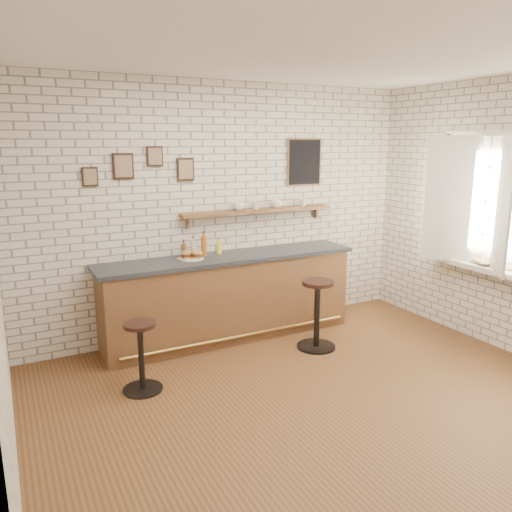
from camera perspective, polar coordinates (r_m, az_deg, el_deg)
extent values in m
plane|color=brown|center=(4.84, 6.84, -15.66)|extent=(5.00, 5.00, 0.00)
cube|color=brown|center=(5.97, -3.04, -4.89)|extent=(3.00, 0.58, 0.96)
cube|color=#2D333A|center=(5.84, -3.10, -0.17)|extent=(3.10, 0.62, 0.05)
cylinder|color=olive|center=(5.82, -1.67, -9.13)|extent=(2.79, 0.04, 0.04)
cylinder|color=white|center=(5.69, -7.43, -0.28)|extent=(0.28, 0.28, 0.01)
cylinder|color=#E2AB4F|center=(5.73, -7.01, -0.10)|extent=(0.05, 0.05, 0.00)
cylinder|color=#E2AB4F|center=(5.70, -7.12, -0.18)|extent=(0.05, 0.05, 0.00)
cylinder|color=#E2AB4F|center=(5.71, -8.72, -0.19)|extent=(0.06, 0.06, 0.00)
cylinder|color=#E2AB4F|center=(5.74, -7.34, -0.09)|extent=(0.06, 0.06, 0.00)
cylinder|color=#E2AB4F|center=(5.62, -8.27, -0.39)|extent=(0.06, 0.06, 0.00)
cylinder|color=#E2AB4F|center=(5.72, -6.95, -0.13)|extent=(0.04, 0.04, 0.00)
cylinder|color=#E2AB4F|center=(5.64, -7.32, -0.32)|extent=(0.05, 0.05, 0.00)
cylinder|color=#E2AB4F|center=(5.59, -8.22, -0.47)|extent=(0.04, 0.04, 0.00)
cylinder|color=#E2AB4F|center=(5.66, -8.94, -0.32)|extent=(0.05, 0.05, 0.00)
cylinder|color=#E2AB4F|center=(5.67, -6.96, -0.24)|extent=(0.06, 0.06, 0.00)
cylinder|color=#E2AB4F|center=(5.69, -8.53, -0.25)|extent=(0.04, 0.04, 0.00)
cylinder|color=#E2AB4F|center=(5.68, -7.14, -0.21)|extent=(0.05, 0.05, 0.00)
cylinder|color=#E2AB4F|center=(5.72, -7.01, -0.12)|extent=(0.05, 0.05, 0.00)
cylinder|color=brown|center=(5.76, -8.22, 0.61)|extent=(0.06, 0.06, 0.16)
cylinder|color=brown|center=(5.74, -8.26, 1.57)|extent=(0.02, 0.02, 0.04)
cylinder|color=black|center=(5.73, -8.26, 1.80)|extent=(0.03, 0.03, 0.01)
cylinder|color=beige|center=(5.79, -7.19, 0.82)|extent=(0.06, 0.06, 0.18)
cylinder|color=beige|center=(5.77, -7.22, 1.90)|extent=(0.02, 0.02, 0.04)
cylinder|color=black|center=(5.76, -7.22, 2.15)|extent=(0.02, 0.02, 0.01)
cylinder|color=#A2551A|center=(5.83, -5.96, 1.14)|extent=(0.07, 0.07, 0.22)
cylinder|color=#A2551A|center=(5.81, -5.99, 2.46)|extent=(0.02, 0.02, 0.05)
cylinder|color=black|center=(5.80, -6.00, 2.76)|extent=(0.03, 0.03, 0.01)
cylinder|color=yellow|center=(5.91, -4.23, 0.98)|extent=(0.06, 0.06, 0.15)
cylinder|color=yellow|center=(5.89, -4.25, 1.85)|extent=(0.03, 0.03, 0.03)
cylinder|color=maroon|center=(5.89, -4.25, 2.05)|extent=(0.03, 0.03, 0.01)
cylinder|color=black|center=(5.03, -12.79, -14.60)|extent=(0.38, 0.38, 0.02)
cylinder|color=black|center=(4.89, -12.98, -11.27)|extent=(0.06, 0.06, 0.62)
cylinder|color=black|center=(4.77, -13.18, -7.66)|extent=(0.35, 0.35, 0.04)
cylinder|color=black|center=(5.86, 6.88, -10.21)|extent=(0.44, 0.44, 0.02)
cylinder|color=black|center=(5.73, 6.98, -6.76)|extent=(0.07, 0.07, 0.73)
cylinder|color=black|center=(5.61, 7.09, -3.06)|extent=(0.38, 0.38, 0.04)
cube|color=brown|center=(6.14, 0.31, 5.20)|extent=(2.00, 0.18, 0.04)
cube|color=brown|center=(5.86, -7.85, 3.91)|extent=(0.03, 0.04, 0.16)
cube|color=brown|center=(6.67, 6.91, 5.03)|extent=(0.03, 0.04, 0.16)
imported|color=white|center=(6.01, -1.97, 5.69)|extent=(0.13, 0.13, 0.10)
imported|color=white|center=(6.11, -0.02, 5.79)|extent=(0.14, 0.14, 0.09)
imported|color=white|center=(6.25, 2.32, 5.99)|extent=(0.17, 0.17, 0.10)
imported|color=white|center=(6.45, 5.42, 6.13)|extent=(0.14, 0.14, 0.09)
cube|color=black|center=(5.61, -14.94, 9.88)|extent=(0.22, 0.02, 0.28)
cube|color=black|center=(5.69, -11.50, 11.11)|extent=(0.18, 0.02, 0.22)
cube|color=black|center=(5.80, -8.07, 9.78)|extent=(0.20, 0.02, 0.26)
cube|color=black|center=(5.54, -18.44, 8.59)|extent=(0.16, 0.02, 0.20)
cube|color=black|center=(6.51, 5.53, 10.62)|extent=(0.46, 0.02, 0.56)
cube|color=white|center=(6.30, 23.85, -1.09)|extent=(0.20, 1.35, 0.06)
cube|color=white|center=(6.19, 25.55, 12.58)|extent=(0.05, 1.30, 0.06)
cube|color=white|center=(6.35, 24.24, -1.02)|extent=(0.05, 1.30, 0.06)
cube|color=white|center=(6.61, 20.78, 6.40)|extent=(0.05, 0.06, 1.50)
cube|color=white|center=(5.93, 26.26, 5.25)|extent=(0.40, 0.46, 1.46)
cube|color=white|center=(6.30, 21.89, 6.03)|extent=(0.40, 0.46, 1.46)
imported|color=tan|center=(6.27, 23.84, -0.79)|extent=(0.16, 0.20, 0.02)
imported|color=tan|center=(6.26, 23.90, -0.63)|extent=(0.27, 0.30, 0.02)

